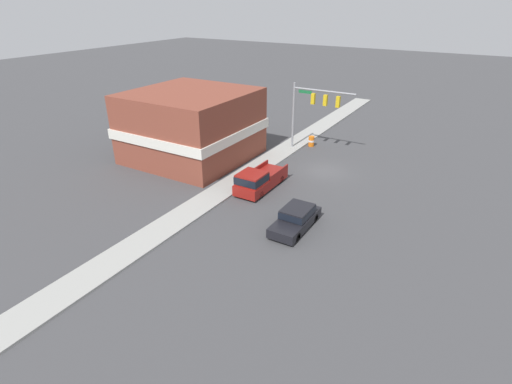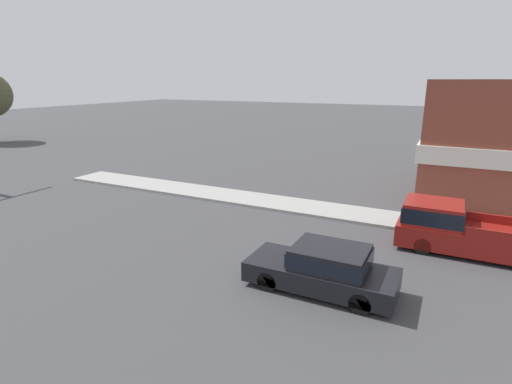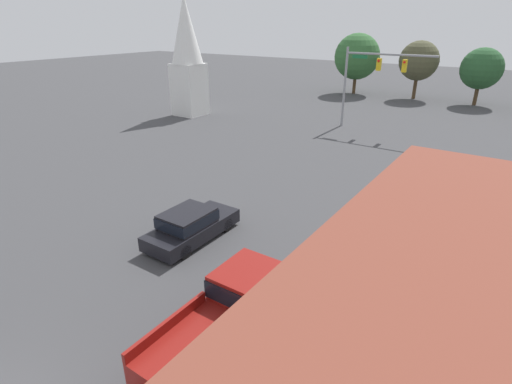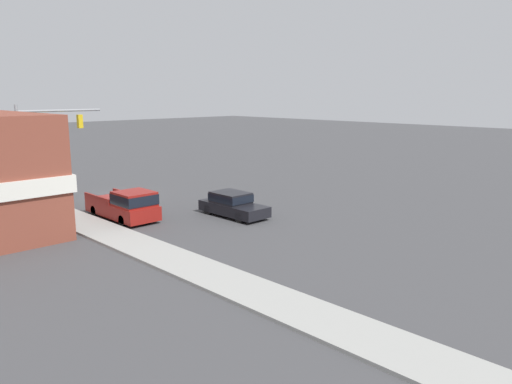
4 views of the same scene
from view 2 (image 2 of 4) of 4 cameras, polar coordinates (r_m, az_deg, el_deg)
name	(u,v)px [view 2 (image 2 of 4)]	position (r m, az deg, el deg)	size (l,w,h in m)	color
car_lead	(325,268)	(13.11, 9.77, -10.59)	(1.93, 4.77, 1.50)	black
pickup_truck_parked	(459,229)	(17.58, 27.02, -4.69)	(2.12, 5.65, 1.89)	black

